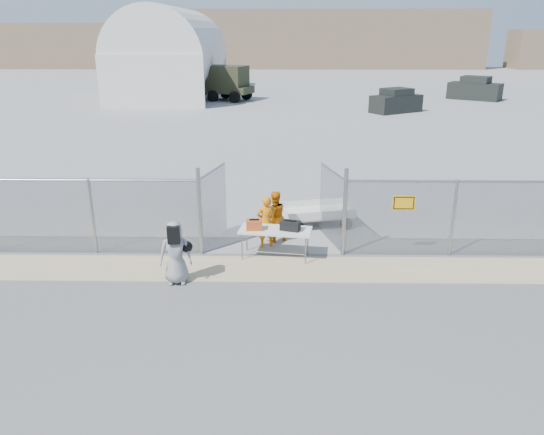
{
  "coord_description": "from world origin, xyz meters",
  "views": [
    {
      "loc": [
        0.22,
        -11.82,
        6.02
      ],
      "look_at": [
        0.0,
        2.0,
        1.1
      ],
      "focal_mm": 35.0,
      "sensor_mm": 36.0,
      "label": 1
    }
  ],
  "objects_px": {
    "folding_table": "(275,243)",
    "visitor": "(176,252)",
    "security_worker_left": "(266,222)",
    "utility_trailer": "(317,215)",
    "security_worker_right": "(274,216)"
  },
  "relations": [
    {
      "from": "folding_table",
      "to": "visitor",
      "type": "height_order",
      "value": "visitor"
    },
    {
      "from": "folding_table",
      "to": "security_worker_left",
      "type": "xyz_separation_m",
      "value": [
        -0.28,
        0.78,
        0.35
      ]
    },
    {
      "from": "visitor",
      "to": "utility_trailer",
      "type": "distance_m",
      "value": 5.68
    },
    {
      "from": "security_worker_left",
      "to": "utility_trailer",
      "type": "height_order",
      "value": "security_worker_left"
    },
    {
      "from": "security_worker_left",
      "to": "visitor",
      "type": "relative_size",
      "value": 0.95
    },
    {
      "from": "security_worker_left",
      "to": "security_worker_right",
      "type": "distance_m",
      "value": 0.51
    },
    {
      "from": "folding_table",
      "to": "security_worker_right",
      "type": "height_order",
      "value": "security_worker_right"
    },
    {
      "from": "security_worker_right",
      "to": "visitor",
      "type": "height_order",
      "value": "visitor"
    },
    {
      "from": "folding_table",
      "to": "security_worker_left",
      "type": "relative_size",
      "value": 1.27
    },
    {
      "from": "folding_table",
      "to": "utility_trailer",
      "type": "distance_m",
      "value": 2.94
    },
    {
      "from": "visitor",
      "to": "security_worker_right",
      "type": "bearing_deg",
      "value": 43.22
    },
    {
      "from": "security_worker_right",
      "to": "utility_trailer",
      "type": "relative_size",
      "value": 0.54
    },
    {
      "from": "security_worker_left",
      "to": "utility_trailer",
      "type": "relative_size",
      "value": 0.53
    },
    {
      "from": "folding_table",
      "to": "security_worker_left",
      "type": "bearing_deg",
      "value": 117.96
    },
    {
      "from": "security_worker_left",
      "to": "security_worker_right",
      "type": "height_order",
      "value": "security_worker_right"
    }
  ]
}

